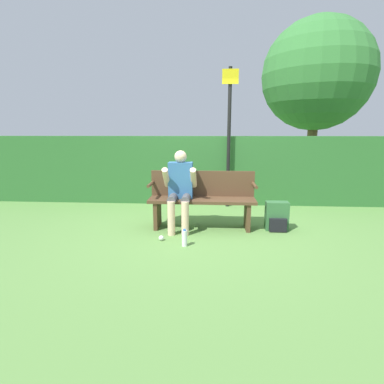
{
  "coord_description": "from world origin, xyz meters",
  "views": [
    {
      "loc": [
        0.14,
        -4.55,
        1.5
      ],
      "look_at": [
        -0.15,
        -0.1,
        0.6
      ],
      "focal_mm": 28.0,
      "sensor_mm": 36.0,
      "label": 1
    }
  ],
  "objects_px": {
    "signpost": "(229,131)",
    "parked_car": "(141,150)",
    "person_seated": "(180,186)",
    "tree": "(317,75)",
    "park_bench": "(202,198)",
    "backpack": "(277,217)",
    "water_bottle": "(185,238)"
  },
  "relations": [
    {
      "from": "person_seated",
      "to": "backpack",
      "type": "bearing_deg",
      "value": 1.26
    },
    {
      "from": "parked_car",
      "to": "person_seated",
      "type": "bearing_deg",
      "value": -71.22
    },
    {
      "from": "backpack",
      "to": "tree",
      "type": "xyz_separation_m",
      "value": [
        1.9,
        4.54,
        2.83
      ]
    },
    {
      "from": "water_bottle",
      "to": "parked_car",
      "type": "relative_size",
      "value": 0.06
    },
    {
      "from": "water_bottle",
      "to": "signpost",
      "type": "bearing_deg",
      "value": 73.12
    },
    {
      "from": "signpost",
      "to": "parked_car",
      "type": "relative_size",
      "value": 0.65
    },
    {
      "from": "backpack",
      "to": "parked_car",
      "type": "xyz_separation_m",
      "value": [
        -4.5,
        10.11,
        0.4
      ]
    },
    {
      "from": "person_seated",
      "to": "backpack",
      "type": "relative_size",
      "value": 2.74
    },
    {
      "from": "backpack",
      "to": "parked_car",
      "type": "relative_size",
      "value": 0.11
    },
    {
      "from": "water_bottle",
      "to": "backpack",
      "type": "bearing_deg",
      "value": 29.33
    },
    {
      "from": "park_bench",
      "to": "backpack",
      "type": "xyz_separation_m",
      "value": [
        1.16,
        -0.08,
        -0.26
      ]
    },
    {
      "from": "backpack",
      "to": "tree",
      "type": "relative_size",
      "value": 0.1
    },
    {
      "from": "park_bench",
      "to": "signpost",
      "type": "relative_size",
      "value": 0.61
    },
    {
      "from": "park_bench",
      "to": "parked_car",
      "type": "relative_size",
      "value": 0.4
    },
    {
      "from": "park_bench",
      "to": "tree",
      "type": "relative_size",
      "value": 0.36
    },
    {
      "from": "park_bench",
      "to": "signpost",
      "type": "bearing_deg",
      "value": 71.1
    },
    {
      "from": "water_bottle",
      "to": "signpost",
      "type": "xyz_separation_m",
      "value": [
        0.68,
        2.23,
        1.39
      ]
    },
    {
      "from": "water_bottle",
      "to": "parked_car",
      "type": "distance_m",
      "value": 11.33
    },
    {
      "from": "backpack",
      "to": "water_bottle",
      "type": "height_order",
      "value": "backpack"
    },
    {
      "from": "parked_car",
      "to": "tree",
      "type": "height_order",
      "value": "tree"
    },
    {
      "from": "park_bench",
      "to": "water_bottle",
      "type": "relative_size",
      "value": 7.04
    },
    {
      "from": "park_bench",
      "to": "parked_car",
      "type": "distance_m",
      "value": 10.56
    },
    {
      "from": "water_bottle",
      "to": "signpost",
      "type": "distance_m",
      "value": 2.72
    },
    {
      "from": "person_seated",
      "to": "parked_car",
      "type": "distance_m",
      "value": 10.57
    },
    {
      "from": "tree",
      "to": "person_seated",
      "type": "bearing_deg",
      "value": -126.57
    },
    {
      "from": "water_bottle",
      "to": "signpost",
      "type": "height_order",
      "value": "signpost"
    },
    {
      "from": "person_seated",
      "to": "tree",
      "type": "xyz_separation_m",
      "value": [
        3.39,
        4.57,
        2.37
      ]
    },
    {
      "from": "signpost",
      "to": "backpack",
      "type": "bearing_deg",
      "value": -64.96
    },
    {
      "from": "water_bottle",
      "to": "parked_car",
      "type": "xyz_separation_m",
      "value": [
        -3.14,
        10.87,
        0.5
      ]
    },
    {
      "from": "park_bench",
      "to": "signpost",
      "type": "height_order",
      "value": "signpost"
    },
    {
      "from": "park_bench",
      "to": "person_seated",
      "type": "xyz_separation_m",
      "value": [
        -0.34,
        -0.12,
        0.21
      ]
    },
    {
      "from": "person_seated",
      "to": "tree",
      "type": "relative_size",
      "value": 0.27
    }
  ]
}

